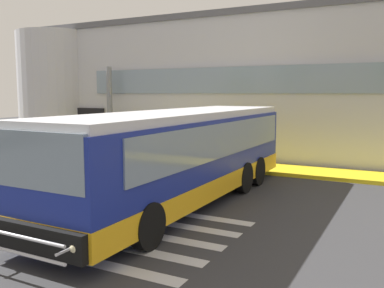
{
  "coord_description": "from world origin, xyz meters",
  "views": [
    {
      "loc": [
        7.42,
        -11.9,
        3.21
      ],
      "look_at": [
        0.98,
        0.54,
        1.5
      ],
      "focal_mm": 39.0,
      "sensor_mm": 36.0,
      "label": 1
    }
  ],
  "objects_px": {
    "entry_support_column": "(110,110)",
    "passenger_by_doorway": "(134,136)",
    "passenger_near_column": "(108,137)",
    "bus_main_foreground": "(180,158)"
  },
  "relations": [
    {
      "from": "passenger_near_column",
      "to": "passenger_by_doorway",
      "type": "bearing_deg",
      "value": 37.34
    },
    {
      "from": "passenger_near_column",
      "to": "passenger_by_doorway",
      "type": "relative_size",
      "value": 1.0
    },
    {
      "from": "bus_main_foreground",
      "to": "passenger_by_doorway",
      "type": "relative_size",
      "value": 6.64
    },
    {
      "from": "entry_support_column",
      "to": "passenger_by_doorway",
      "type": "height_order",
      "value": "entry_support_column"
    },
    {
      "from": "bus_main_foreground",
      "to": "entry_support_column",
      "type": "bearing_deg",
      "value": 139.22
    },
    {
      "from": "bus_main_foreground",
      "to": "passenger_by_doorway",
      "type": "height_order",
      "value": "bus_main_foreground"
    },
    {
      "from": "passenger_near_column",
      "to": "passenger_by_doorway",
      "type": "height_order",
      "value": "same"
    },
    {
      "from": "entry_support_column",
      "to": "passenger_by_doorway",
      "type": "relative_size",
      "value": 2.64
    },
    {
      "from": "passenger_near_column",
      "to": "passenger_by_doorway",
      "type": "distance_m",
      "value": 1.26
    },
    {
      "from": "entry_support_column",
      "to": "passenger_near_column",
      "type": "height_order",
      "value": "entry_support_column"
    }
  ]
}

